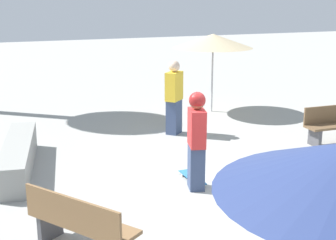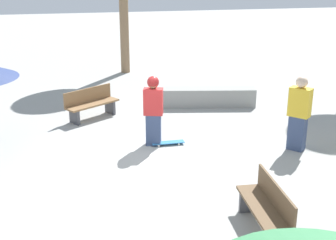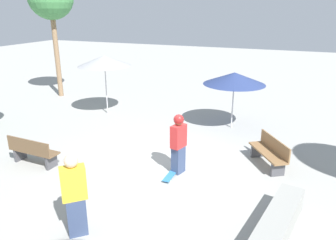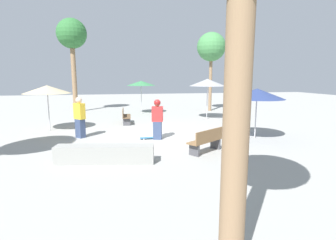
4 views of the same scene
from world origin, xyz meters
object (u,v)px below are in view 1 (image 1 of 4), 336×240
at_px(shade_umbrella_tan, 213,41).
at_px(bystander_watching, 174,98).
at_px(concrete_ledge, 18,156).
at_px(bench_far, 80,224).
at_px(skater_main, 197,138).
at_px(skateboard, 192,178).

distance_m(shade_umbrella_tan, bystander_watching, 2.80).
bearing_deg(concrete_ledge, shade_umbrella_tan, -153.03).
distance_m(concrete_ledge, bench_far, 3.52).
xyz_separation_m(skater_main, bystander_watching, (-0.96, -3.27, -0.03)).
xyz_separation_m(skateboard, bystander_watching, (-0.88, -2.93, 0.84)).
distance_m(concrete_ledge, bystander_watching, 3.98).
height_order(skateboard, concrete_ledge, concrete_ledge).
xyz_separation_m(shade_umbrella_tan, bystander_watching, (1.91, 1.70, -1.15)).
bearing_deg(concrete_ledge, skater_main, 143.03).
distance_m(skater_main, bench_far, 2.75).
bearing_deg(concrete_ledge, skateboard, 148.58).
bearing_deg(bench_far, shade_umbrella_tan, 106.51).
relative_size(concrete_ledge, bench_far, 1.95).
relative_size(skater_main, concrete_ledge, 0.56).
relative_size(skateboard, bystander_watching, 0.45).
height_order(concrete_ledge, bystander_watching, bystander_watching).
bearing_deg(bystander_watching, concrete_ledge, 154.55).
distance_m(skateboard, concrete_ledge, 3.37).
bearing_deg(bench_far, skater_main, 86.66).
bearing_deg(skateboard, shade_umbrella_tan, -31.70).
bearing_deg(bystander_watching, shade_umbrella_tan, -1.29).
distance_m(skateboard, bystander_watching, 3.17).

